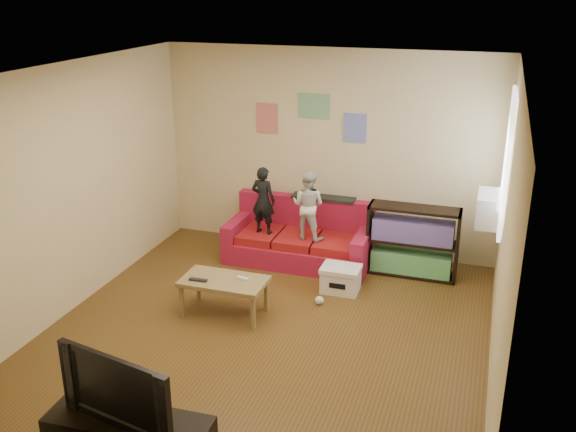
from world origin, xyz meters
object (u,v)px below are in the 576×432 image
(coffee_table, at_px, (224,284))
(television, at_px, (125,385))
(child_a, at_px, (263,200))
(bookshelf, at_px, (412,245))
(child_b, at_px, (308,205))
(sofa, at_px, (300,240))
(file_box, at_px, (341,279))

(coffee_table, xyz_separation_m, television, (0.30, -2.45, 0.39))
(child_a, height_order, bookshelf, child_a)
(child_b, bearing_deg, child_a, 8.44)
(sofa, bearing_deg, bookshelf, 0.22)
(child_b, distance_m, bookshelf, 1.39)
(coffee_table, bearing_deg, child_a, 93.33)
(file_box, distance_m, television, 3.52)
(child_a, height_order, child_b, child_a)
(sofa, distance_m, coffee_table, 1.70)
(coffee_table, height_order, file_box, coffee_table)
(child_a, bearing_deg, television, 102.39)
(sofa, height_order, child_b, child_b)
(child_a, xyz_separation_m, bookshelf, (1.90, 0.17, -0.44))
(child_b, xyz_separation_m, coffee_table, (-0.51, -1.50, -0.47))
(sofa, xyz_separation_m, television, (-0.06, -4.11, 0.48))
(child_b, bearing_deg, coffee_table, 79.52)
(television, bearing_deg, bookshelf, 81.29)
(child_b, height_order, bookshelf, child_b)
(coffee_table, bearing_deg, bookshelf, 42.52)
(bookshelf, xyz_separation_m, television, (-1.52, -4.11, 0.36))
(television, bearing_deg, coffee_table, 108.56)
(bookshelf, height_order, television, television)
(child_b, bearing_deg, sofa, -39.43)
(child_a, distance_m, file_box, 1.47)
(child_a, bearing_deg, child_b, -173.25)
(child_b, bearing_deg, television, 95.38)
(child_a, xyz_separation_m, file_box, (1.18, -0.56, -0.68))
(coffee_table, height_order, bookshelf, bookshelf)
(bookshelf, bearing_deg, television, -110.23)
(bookshelf, bearing_deg, file_box, -134.89)
(sofa, xyz_separation_m, coffee_table, (-0.36, -1.66, 0.08))
(television, bearing_deg, sofa, 100.65)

